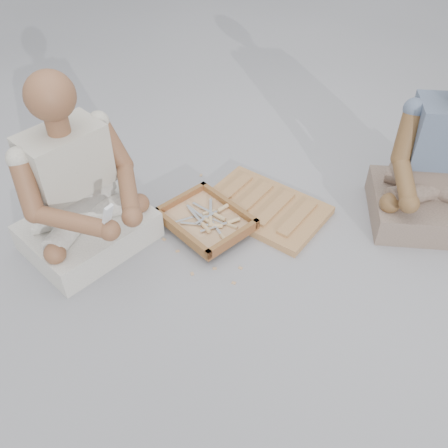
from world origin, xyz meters
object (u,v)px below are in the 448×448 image
Objects in this scene: carved_panel at (264,208)px; craftsman at (79,194)px; tool_tray at (206,220)px; companion at (443,169)px.

carved_panel is 0.98m from craftsman.
carved_panel is at bearing 148.88° from craftsman.
tool_tray is 1.23m from companion.
carved_panel is 0.70× the size of craftsman.
carved_panel is at bearing 2.97° from companion.
tool_tray is at bearing -120.58° from carved_panel.
tool_tray is at bearing 143.16° from craftsman.
companion reaches higher than tool_tray.
companion is (1.36, 1.18, 0.00)m from craftsman.
craftsman is at bearing 12.21° from companion.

